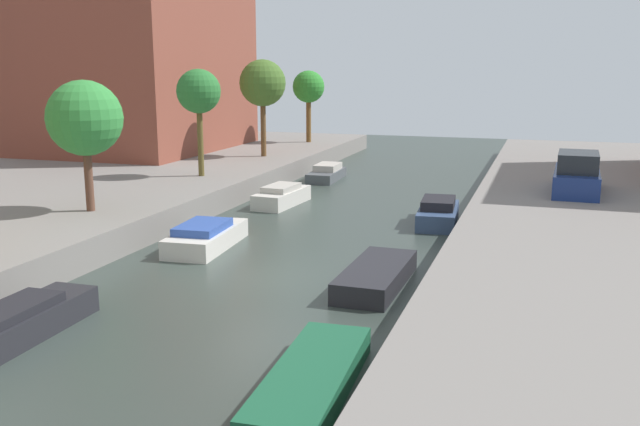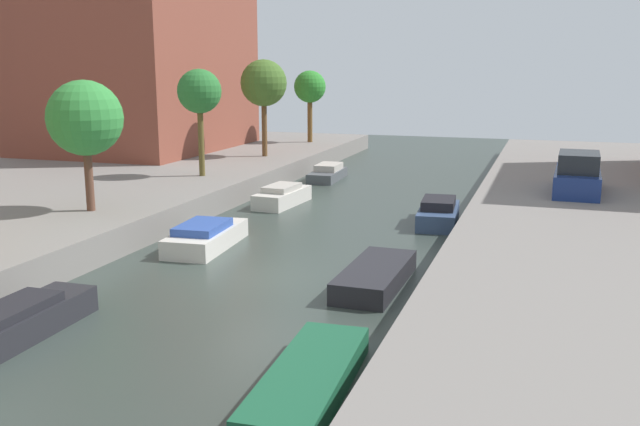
% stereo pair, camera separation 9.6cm
% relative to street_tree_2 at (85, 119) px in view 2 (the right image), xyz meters
% --- Properties ---
extents(ground_plane, '(84.00, 84.00, 0.00)m').
position_rel_street_tree_2_xyz_m(ground_plane, '(7.44, -2.49, -4.20)').
color(ground_plane, '#333D38').
extents(street_tree_2, '(2.58, 2.58, 4.52)m').
position_rel_street_tree_2_xyz_m(street_tree_2, '(0.00, 0.00, 0.00)').
color(street_tree_2, brown).
rests_on(street_tree_2, quay_left).
extents(street_tree_3, '(1.99, 1.99, 4.84)m').
position_rel_street_tree_2_xyz_m(street_tree_3, '(0.00, 8.30, 0.58)').
color(street_tree_3, brown).
rests_on(street_tree_3, quay_left).
extents(street_tree_4, '(2.55, 2.55, 5.31)m').
position_rel_street_tree_2_xyz_m(street_tree_4, '(0.00, 15.76, 0.79)').
color(street_tree_4, brown).
rests_on(street_tree_4, quay_left).
extents(street_tree_5, '(2.08, 2.08, 4.65)m').
position_rel_street_tree_2_xyz_m(street_tree_5, '(0.00, 23.51, 0.34)').
color(street_tree_5, brown).
rests_on(street_tree_5, quay_left).
extents(parked_car, '(1.85, 4.46, 1.64)m').
position_rel_street_tree_2_xyz_m(parked_car, '(16.25, 9.02, -2.52)').
color(parked_car, navy).
rests_on(parked_car, quay_right).
extents(moored_boat_left_2, '(1.31, 4.01, 0.84)m').
position_rel_street_tree_2_xyz_m(moored_boat_left_2, '(4.12, -8.28, -3.83)').
color(moored_boat_left_2, '#232328').
rests_on(moored_boat_left_2, ground_plane).
extents(moored_boat_left_3, '(1.87, 3.98, 0.88)m').
position_rel_street_tree_2_xyz_m(moored_boat_left_3, '(4.40, 0.09, -3.82)').
color(moored_boat_left_3, beige).
rests_on(moored_boat_left_3, ground_plane).
extents(moored_boat_left_4, '(1.56, 3.54, 0.90)m').
position_rel_street_tree_2_xyz_m(moored_boat_left_4, '(4.18, 7.70, -3.81)').
color(moored_boat_left_4, beige).
rests_on(moored_boat_left_4, ground_plane).
extents(moored_boat_left_5, '(1.44, 3.48, 0.83)m').
position_rel_street_tree_2_xyz_m(moored_boat_left_5, '(3.98, 14.87, -3.85)').
color(moored_boat_left_5, '#4C5156').
rests_on(moored_boat_left_5, ground_plane).
extents(moored_boat_right_2, '(1.60, 4.58, 0.54)m').
position_rel_street_tree_2_xyz_m(moored_boat_right_2, '(11.18, -8.95, -3.94)').
color(moored_boat_right_2, '#195638').
rests_on(moored_boat_right_2, ground_plane).
extents(moored_boat_right_3, '(1.53, 4.07, 0.58)m').
position_rel_street_tree_2_xyz_m(moored_boat_right_3, '(10.80, -2.22, -3.91)').
color(moored_boat_right_3, '#232328').
rests_on(moored_boat_right_3, ground_plane).
extents(moored_boat_right_4, '(1.68, 3.63, 1.01)m').
position_rel_street_tree_2_xyz_m(moored_boat_right_4, '(11.24, 6.06, -3.77)').
color(moored_boat_right_4, '#33476B').
rests_on(moored_boat_right_4, ground_plane).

